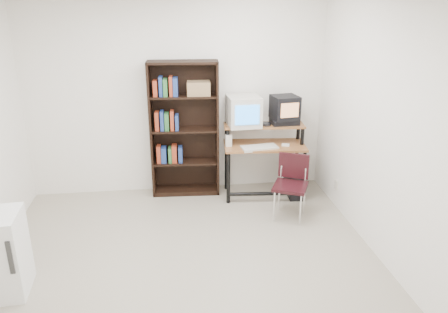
{
  "coord_description": "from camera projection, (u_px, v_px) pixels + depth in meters",
  "views": [
    {
      "loc": [
        -0.13,
        -3.81,
        2.58
      ],
      "look_at": [
        0.51,
        1.1,
        0.77
      ],
      "focal_mm": 35.0,
      "sensor_mm": 36.0,
      "label": 1
    }
  ],
  "objects": [
    {
      "name": "vcr",
      "position": [
        284.0,
        122.0,
        5.86
      ],
      "size": [
        0.37,
        0.28,
        0.08
      ],
      "primitive_type": "cube",
      "rotation": [
        0.0,
        0.0,
        0.05
      ],
      "color": "black",
      "rests_on": "computer_desk"
    },
    {
      "name": "cd_spindle",
      "position": [
        267.0,
        124.0,
        5.79
      ],
      "size": [
        0.13,
        0.13,
        0.05
      ],
      "primitive_type": "cylinder",
      "rotation": [
        0.0,
        0.0,
        0.05
      ],
      "color": "#26262B",
      "rests_on": "computer_desk"
    },
    {
      "name": "mousepad",
      "position": [
        285.0,
        147.0,
        5.78
      ],
      "size": [
        0.23,
        0.19,
        0.01
      ],
      "primitive_type": "cube",
      "rotation": [
        0.0,
        0.0,
        -0.03
      ],
      "color": "black",
      "rests_on": "computer_desk"
    },
    {
      "name": "front_wall",
      "position": [
        202.0,
        276.0,
        2.14
      ],
      "size": [
        4.0,
        0.01,
        2.6
      ],
      "primitive_type": "cube",
      "color": "white",
      "rests_on": "floor"
    },
    {
      "name": "right_wall",
      "position": [
        390.0,
        137.0,
        4.24
      ],
      "size": [
        0.01,
        4.0,
        2.6
      ],
      "primitive_type": "cube",
      "color": "white",
      "rests_on": "floor"
    },
    {
      "name": "school_chair",
      "position": [
        292.0,
        180.0,
        5.34
      ],
      "size": [
        0.52,
        0.52,
        0.78
      ],
      "rotation": [
        0.0,
        0.0,
        -0.44
      ],
      "color": "black",
      "rests_on": "floor"
    },
    {
      "name": "computer_desk",
      "position": [
        264.0,
        148.0,
        5.86
      ],
      "size": [
        1.11,
        0.62,
        0.98
      ],
      "rotation": [
        0.0,
        0.0,
        -0.08
      ],
      "color": "#945C30",
      "rests_on": "floor"
    },
    {
      "name": "wall_outlet",
      "position": [
        336.0,
        184.0,
        5.66
      ],
      "size": [
        0.02,
        0.08,
        0.12
      ],
      "primitive_type": "cube",
      "color": "beige",
      "rests_on": "right_wall"
    },
    {
      "name": "crt_monitor",
      "position": [
        244.0,
        111.0,
        5.76
      ],
      "size": [
        0.44,
        0.45,
        0.4
      ],
      "rotation": [
        0.0,
        0.0,
        0.06
      ],
      "color": "beige",
      "rests_on": "computer_desk"
    },
    {
      "name": "keyboard",
      "position": [
        259.0,
        148.0,
        5.69
      ],
      "size": [
        0.49,
        0.27,
        0.03
      ],
      "primitive_type": "cube",
      "rotation": [
        0.0,
        0.0,
        0.14
      ],
      "color": "beige",
      "rests_on": "computer_desk"
    },
    {
      "name": "crt_tv",
      "position": [
        285.0,
        107.0,
        5.8
      ],
      "size": [
        0.37,
        0.37,
        0.31
      ],
      "rotation": [
        0.0,
        0.0,
        0.15
      ],
      "color": "black",
      "rests_on": "vcr"
    },
    {
      "name": "floor",
      "position": [
        188.0,
        267.0,
        4.45
      ],
      "size": [
        4.0,
        4.0,
        0.01
      ],
      "primitive_type": "cube",
      "color": "#AFA691",
      "rests_on": "ground"
    },
    {
      "name": "bookshelf",
      "position": [
        184.0,
        128.0,
        5.86
      ],
      "size": [
        0.93,
        0.36,
        1.83
      ],
      "rotation": [
        0.0,
        0.0,
        -0.06
      ],
      "color": "black",
      "rests_on": "floor"
    },
    {
      "name": "desk_speaker",
      "position": [
        229.0,
        141.0,
        5.74
      ],
      "size": [
        0.08,
        0.08,
        0.17
      ],
      "primitive_type": "cube",
      "rotation": [
        0.0,
        0.0,
        0.03
      ],
      "color": "beige",
      "rests_on": "computer_desk"
    },
    {
      "name": "pc_tower",
      "position": [
        294.0,
        180.0,
        6.01
      ],
      "size": [
        0.22,
        0.46,
        0.42
      ],
      "primitive_type": "cube",
      "rotation": [
        0.0,
        0.0,
        -0.04
      ],
      "color": "black",
      "rests_on": "floor"
    },
    {
      "name": "back_wall",
      "position": [
        177.0,
        99.0,
        5.86
      ],
      "size": [
        4.0,
        0.01,
        2.6
      ],
      "primitive_type": "cube",
      "color": "white",
      "rests_on": "floor"
    },
    {
      "name": "mouse",
      "position": [
        286.0,
        145.0,
        5.77
      ],
      "size": [
        0.11,
        0.09,
        0.03
      ],
      "primitive_type": "cube",
      "rotation": [
        0.0,
        0.0,
        -0.32
      ],
      "color": "white",
      "rests_on": "mousepad"
    }
  ]
}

